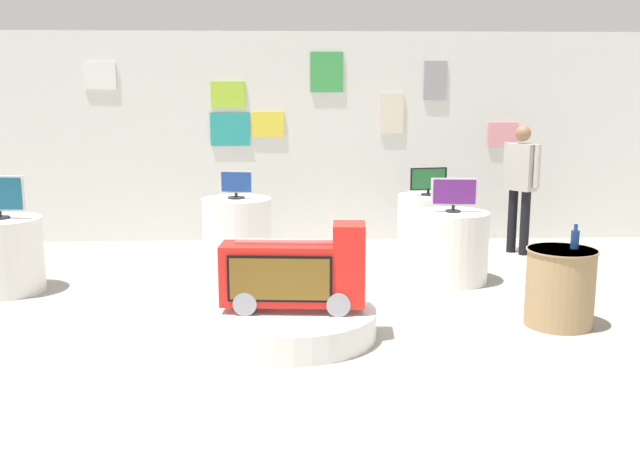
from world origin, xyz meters
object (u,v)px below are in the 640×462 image
Objects in this scene: display_pedestal_center_rear at (237,230)px; side_table_round at (560,287)px; tv_on_right_rear at (428,180)px; bottle_on_side_table at (575,239)px; tv_on_left_rear at (454,193)px; display_pedestal_right_rear at (427,226)px; shopper_browsing_near_truck at (521,179)px; main_display_pedestal at (293,323)px; novelty_firetruck_tv at (296,274)px; display_pedestal_far_right at (4,255)px; tv_on_center_rear at (236,184)px; display_pedestal_left_rear at (452,247)px.

display_pedestal_center_rear is 1.21× the size of side_table_round.
bottle_on_side_table is at bearing -74.46° from tv_on_right_rear.
display_pedestal_right_rear is (-0.03, 1.31, -0.60)m from tv_on_left_rear.
shopper_browsing_near_truck is at bearing 3.90° from display_pedestal_right_rear.
novelty_firetruck_tv is (0.02, -0.01, 0.44)m from main_display_pedestal.
display_pedestal_center_rear is 1.06× the size of display_pedestal_far_right.
tv_on_right_rear reaches higher than tv_on_center_rear.
novelty_firetruck_tv is at bearing -27.18° from display_pedestal_far_right.
display_pedestal_left_rear is at bearing -24.53° from display_pedestal_center_rear.
display_pedestal_center_rear is at bearing 29.81° from display_pedestal_far_right.
display_pedestal_right_rear is at bearing 4.18° from display_pedestal_center_rear.
novelty_firetruck_tv reaches higher than display_pedestal_center_rear.
display_pedestal_left_rear is 3.59× the size of bottle_on_side_table.
novelty_firetruck_tv is 1.58× the size of display_pedestal_right_rear.
bottle_on_side_table is at bearing -13.33° from display_pedestal_far_right.
display_pedestal_far_right is (-4.79, -1.53, -0.59)m from tv_on_right_rear.
tv_on_center_rear is (-2.46, 1.13, -0.03)m from tv_on_left_rear.
display_pedestal_center_rear and display_pedestal_right_rear have the same top height.
shopper_browsing_near_truck is at bearing 4.09° from display_pedestal_center_rear.
display_pedestal_left_rear is 1.77m from bottle_on_side_table.
shopper_browsing_near_truck is at bearing 15.03° from display_pedestal_far_right.
shopper_browsing_near_truck is at bearing 79.62° from side_table_round.
tv_on_right_rear is 0.67× the size of side_table_round.
main_display_pedestal is 1.68× the size of display_pedestal_center_rear.
shopper_browsing_near_truck reaches higher than display_pedestal_right_rear.
bottle_on_side_table is at bearing -39.66° from tv_on_center_rear.
shopper_browsing_near_truck is at bearing 49.52° from display_pedestal_left_rear.
shopper_browsing_near_truck reaches higher than novelty_firetruck_tv.
bottle_on_side_table is (2.53, 0.25, 0.68)m from main_display_pedestal.
display_pedestal_left_rear is 0.98× the size of display_pedestal_far_right.
side_table_round is (0.67, -2.88, -0.62)m from tv_on_right_rear.
side_table_round is at bearing -76.85° from display_pedestal_right_rear.
display_pedestal_center_rear is (-2.47, 1.12, 0.00)m from display_pedestal_left_rear.
bottle_on_side_table is (0.79, -2.85, 0.40)m from display_pedestal_right_rear.
display_pedestal_right_rear is at bearing 79.51° from tv_on_right_rear.
tv_on_left_rear reaches higher than display_pedestal_far_right.
display_pedestal_far_right is at bearing 152.76° from main_display_pedestal.
shopper_browsing_near_truck is (3.65, 0.26, 0.58)m from display_pedestal_center_rear.
novelty_firetruck_tv is 2.55m from tv_on_left_rear.
tv_on_right_rear is 0.29× the size of shopper_browsing_near_truck.
shopper_browsing_near_truck is (2.93, 3.19, 0.42)m from novelty_firetruck_tv.
tv_on_left_rear is at bearing 112.11° from side_table_round.
tv_on_left_rear is 1.22× the size of tv_on_center_rear.
tv_on_right_rear is 2.14× the size of bottle_on_side_table.
display_pedestal_right_rear is at bearing 4.28° from tv_on_center_rear.
main_display_pedestal is 3.12m from tv_on_center_rear.
novelty_firetruck_tv is at bearing -132.54° from shopper_browsing_near_truck.
tv_on_right_rear reaches higher than display_pedestal_far_right.
tv_on_center_rear is 0.52× the size of display_pedestal_right_rear.
tv_on_center_rear is 4.19m from bottle_on_side_table.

